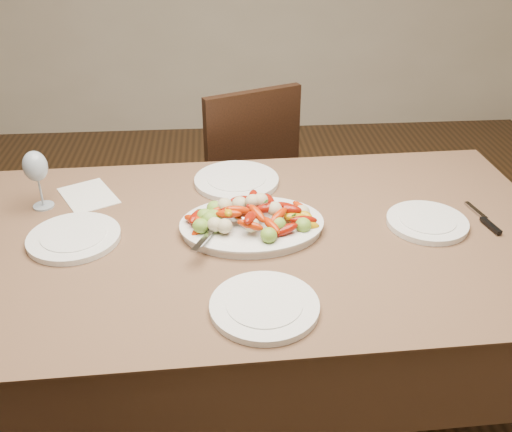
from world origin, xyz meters
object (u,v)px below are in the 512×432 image
object	(u,v)px
dining_table	(256,331)
serving_platter	(252,227)
wine_glass	(38,178)
plate_right	(427,222)
plate_far	(237,181)
plate_near	(264,307)
chair_far	(235,179)
plate_left	(74,238)

from	to	relation	value
dining_table	serving_platter	bearing A→B (deg)	115.49
dining_table	wine_glass	distance (m)	0.85
serving_platter	plate_right	distance (m)	0.53
dining_table	plate_far	xyz separation A→B (m)	(-0.04, 0.33, 0.39)
plate_right	wine_glass	bearing A→B (deg)	170.16
serving_platter	plate_near	xyz separation A→B (m)	(0.00, -0.37, -0.00)
serving_platter	wine_glass	size ratio (longest dim) A/B	2.04
dining_table	wine_glass	world-z (taller)	wine_glass
serving_platter	wine_glass	distance (m)	0.69
dining_table	chair_far	xyz separation A→B (m)	(-0.03, 0.92, 0.10)
plate_far	wine_glass	distance (m)	0.64
plate_right	plate_near	size ratio (longest dim) A/B	0.90
plate_left	plate_right	bearing A→B (deg)	0.25
serving_platter	dining_table	bearing A→B (deg)	-64.51
plate_far	chair_far	bearing A→B (deg)	88.50
plate_left	plate_far	size ratio (longest dim) A/B	0.92
dining_table	plate_right	world-z (taller)	plate_right
plate_left	serving_platter	bearing A→B (deg)	1.80
dining_table	plate_left	bearing A→B (deg)	179.37
plate_left	chair_far	bearing A→B (deg)	61.15
chair_far	wine_glass	bearing A→B (deg)	25.29
dining_table	plate_near	world-z (taller)	plate_near
plate_near	plate_far	bearing A→B (deg)	92.95
serving_platter	plate_far	xyz separation A→B (m)	(-0.03, 0.31, -0.00)
dining_table	plate_right	size ratio (longest dim) A/B	7.55
serving_platter	plate_right	world-z (taller)	serving_platter
dining_table	plate_near	xyz separation A→B (m)	(-0.01, -0.35, 0.39)
chair_far	plate_far	distance (m)	0.66
plate_left	plate_right	distance (m)	1.05
plate_right	plate_near	xyz separation A→B (m)	(-0.53, -0.36, 0.00)
dining_table	plate_right	distance (m)	0.65
dining_table	plate_far	distance (m)	0.51
chair_far	plate_right	world-z (taller)	chair_far
chair_far	serving_platter	bearing A→B (deg)	68.62
dining_table	plate_right	bearing A→B (deg)	1.14
plate_right	plate_far	xyz separation A→B (m)	(-0.56, 0.32, 0.00)
plate_near	plate_right	bearing A→B (deg)	33.97
plate_far	plate_near	xyz separation A→B (m)	(0.04, -0.68, 0.00)
plate_left	plate_far	xyz separation A→B (m)	(0.49, 0.33, 0.00)
plate_right	plate_left	bearing A→B (deg)	-179.75
wine_glass	plate_far	bearing A→B (deg)	10.56
dining_table	plate_right	xyz separation A→B (m)	(0.52, 0.01, 0.39)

